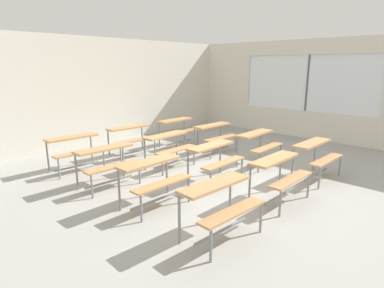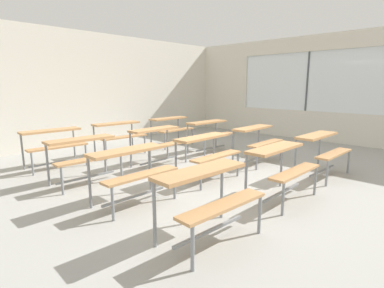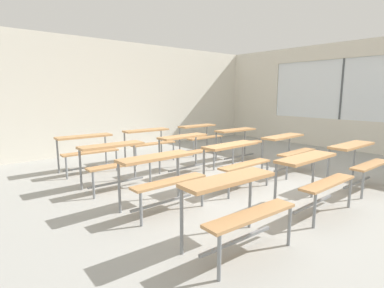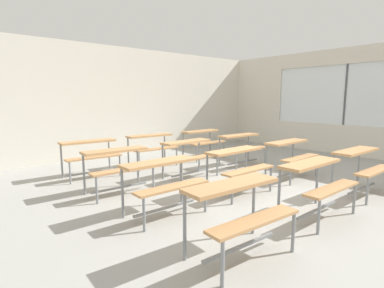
{
  "view_description": "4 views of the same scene",
  "coord_description": "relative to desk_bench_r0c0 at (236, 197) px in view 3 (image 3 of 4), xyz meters",
  "views": [
    {
      "loc": [
        -4.63,
        -3.77,
        2.24
      ],
      "look_at": [
        -0.01,
        0.63,
        0.66
      ],
      "focal_mm": 29.8,
      "sensor_mm": 36.0,
      "label": 1
    },
    {
      "loc": [
        -3.8,
        -3.3,
        1.6
      ],
      "look_at": [
        0.6,
        0.96,
        0.39
      ],
      "focal_mm": 28.0,
      "sensor_mm": 36.0,
      "label": 2
    },
    {
      "loc": [
        -3.8,
        -3.3,
        1.6
      ],
      "look_at": [
        -0.69,
        0.36,
        0.78
      ],
      "focal_mm": 28.0,
      "sensor_mm": 36.0,
      "label": 3
    },
    {
      "loc": [
        -3.8,
        -3.3,
        1.6
      ],
      "look_at": [
        -0.6,
        0.55,
        0.84
      ],
      "focal_mm": 28.0,
      "sensor_mm": 36.0,
      "label": 4
    }
  ],
  "objects": [
    {
      "name": "ground",
      "position": [
        1.59,
        1.39,
        -0.59
      ],
      "size": [
        10.0,
        9.0,
        0.05
      ],
      "primitive_type": "cube",
      "color": "#9E9E99"
    },
    {
      "name": "wall_back",
      "position": [
        1.59,
        5.89,
        0.94
      ],
      "size": [
        10.0,
        0.12,
        3.0
      ],
      "primitive_type": "cube",
      "color": "silver",
      "rests_on": "ground"
    },
    {
      "name": "wall_right",
      "position": [
        6.59,
        1.25,
        0.88
      ],
      "size": [
        0.12,
        9.0,
        3.0
      ],
      "color": "silver",
      "rests_on": "ground"
    },
    {
      "name": "desk_bench_r0c0",
      "position": [
        0.0,
        0.0,
        0.0
      ],
      "size": [
        1.13,
        0.64,
        0.74
      ],
      "rotation": [
        0.0,
        0.0,
        -0.05
      ],
      "color": "tan",
      "rests_on": "ground"
    },
    {
      "name": "desk_bench_r0c1",
      "position": [
        1.58,
        0.01,
        0.0
      ],
      "size": [
        1.1,
        0.6,
        0.74
      ],
      "rotation": [
        0.0,
        0.0,
        0.0
      ],
      "color": "tan",
      "rests_on": "ground"
    },
    {
      "name": "desk_bench_r0c2",
      "position": [
        3.11,
        0.03,
        0.0
      ],
      "size": [
        1.11,
        0.61,
        0.74
      ],
      "rotation": [
        0.0,
        0.0,
        -0.02
      ],
      "color": "tan",
      "rests_on": "ground"
    },
    {
      "name": "desk_bench_r1c0",
      "position": [
        0.03,
        1.39,
        0.0
      ],
      "size": [
        1.1,
        0.59,
        0.74
      ],
      "rotation": [
        0.0,
        0.0,
        0.0
      ],
      "color": "tan",
      "rests_on": "ground"
    },
    {
      "name": "desk_bench_r1c1",
      "position": [
        1.54,
        1.37,
        0.0
      ],
      "size": [
        1.11,
        0.61,
        0.74
      ],
      "rotation": [
        0.0,
        0.0,
        0.02
      ],
      "color": "tan",
      "rests_on": "ground"
    },
    {
      "name": "desk_bench_r1c2",
      "position": [
        3.13,
        1.37,
        0.0
      ],
      "size": [
        1.12,
        0.62,
        0.74
      ],
      "rotation": [
        0.0,
        0.0,
        0.03
      ],
      "color": "tan",
      "rests_on": "ground"
    },
    {
      "name": "desk_bench_r2c0",
      "position": [
        -0.01,
        2.68,
        0.0
      ],
      "size": [
        1.11,
        0.62,
        0.74
      ],
      "rotation": [
        0.0,
        0.0,
        -0.02
      ],
      "color": "tan",
      "rests_on": "ground"
    },
    {
      "name": "desk_bench_r2c1",
      "position": [
        1.57,
        2.71,
        0.0
      ],
      "size": [
        1.13,
        0.64,
        0.74
      ],
      "rotation": [
        0.0,
        0.0,
        0.04
      ],
      "color": "tan",
      "rests_on": "ground"
    },
    {
      "name": "desk_bench_r2c2",
      "position": [
        3.2,
        2.73,
        0.0
      ],
      "size": [
        1.12,
        0.63,
        0.74
      ],
      "rotation": [
        0.0,
        0.0,
        -0.04
      ],
      "color": "tan",
      "rests_on": "ground"
    },
    {
      "name": "desk_bench_r3c0",
      "position": [
        0.03,
        4.03,
        0.0
      ],
      "size": [
        1.12,
        0.63,
        0.74
      ],
      "rotation": [
        0.0,
        0.0,
        -0.03
      ],
      "color": "tan",
      "rests_on": "ground"
    },
    {
      "name": "desk_bench_r3c1",
      "position": [
        1.54,
        4.08,
        0.0
      ],
      "size": [
        1.13,
        0.65,
        0.74
      ],
      "rotation": [
        0.0,
        0.0,
        -0.05
      ],
      "color": "tan",
      "rests_on": "ground"
    },
    {
      "name": "desk_bench_r3c2",
      "position": [
        3.11,
        4.01,
        0.0
      ],
      "size": [
        1.11,
        0.6,
        0.74
      ],
      "rotation": [
        0.0,
        0.0,
        0.01
      ],
      "color": "tan",
      "rests_on": "ground"
    }
  ]
}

